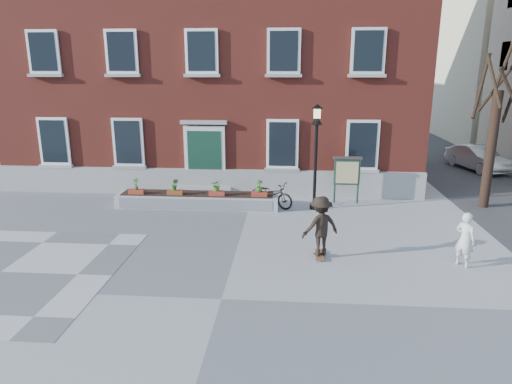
# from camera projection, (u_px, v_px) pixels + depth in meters

# --- Properties ---
(ground) EXTENTS (100.00, 100.00, 0.00)m
(ground) POSITION_uv_depth(u_px,v_px,m) (222.00, 299.00, 10.57)
(ground) COLOR gray
(ground) RESTS_ON ground
(checker_patch) EXTENTS (6.00, 6.00, 0.01)m
(checker_patch) POSITION_uv_depth(u_px,v_px,m) (1.00, 272.00, 11.97)
(checker_patch) COLOR #5F5F62
(checker_patch) RESTS_ON ground
(bicycle) EXTENTS (1.97, 1.52, 0.99)m
(bicycle) POSITION_uv_depth(u_px,v_px,m) (271.00, 194.00, 17.46)
(bicycle) COLOR black
(bicycle) RESTS_ON ground
(parked_car) EXTENTS (2.35, 4.08, 1.27)m
(parked_car) POSITION_uv_depth(u_px,v_px,m) (477.00, 158.00, 23.77)
(parked_car) COLOR silver
(parked_car) RESTS_ON ground
(bystander) EXTENTS (0.63, 0.66, 1.51)m
(bystander) POSITION_uv_depth(u_px,v_px,m) (465.00, 239.00, 12.16)
(bystander) COLOR silver
(bystander) RESTS_ON ground
(brick_building) EXTENTS (18.40, 10.85, 12.60)m
(brick_building) POSITION_uv_depth(u_px,v_px,m) (221.00, 44.00, 22.50)
(brick_building) COLOR maroon
(brick_building) RESTS_ON ground
(planter_assembly) EXTENTS (6.20, 1.12, 1.15)m
(planter_assembly) POSITION_uv_depth(u_px,v_px,m) (198.00, 199.00, 17.54)
(planter_assembly) COLOR #B8B8B4
(planter_assembly) RESTS_ON ground
(bare_tree) EXTENTS (1.83, 1.83, 6.16)m
(bare_tree) POSITION_uv_depth(u_px,v_px,m) (493.00, 135.00, 16.88)
(bare_tree) COLOR black
(bare_tree) RESTS_ON ground
(lamp_post) EXTENTS (0.40, 0.40, 3.93)m
(lamp_post) POSITION_uv_depth(u_px,v_px,m) (316.00, 143.00, 16.67)
(lamp_post) COLOR black
(lamp_post) RESTS_ON ground
(notice_board) EXTENTS (1.10, 0.16, 1.87)m
(notice_board) POSITION_uv_depth(u_px,v_px,m) (347.00, 172.00, 17.74)
(notice_board) COLOR #172F23
(notice_board) RESTS_ON ground
(skateboarder) EXTENTS (1.26, 1.04, 1.78)m
(skateboarder) POSITION_uv_depth(u_px,v_px,m) (321.00, 226.00, 12.70)
(skateboarder) COLOR brown
(skateboarder) RESTS_ON ground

